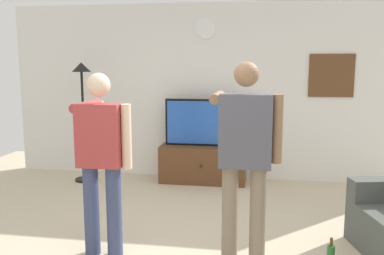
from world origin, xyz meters
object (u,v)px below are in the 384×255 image
(television, at_px, (203,122))
(wall_clock, at_px, (206,28))
(floor_lamp, at_px, (82,97))
(tv_stand, at_px, (203,164))
(person_standing_nearer_lamp, at_px, (101,155))
(framed_picture, at_px, (331,76))
(person_standing_nearer_couch, at_px, (245,151))

(television, bearing_deg, wall_clock, 90.00)
(wall_clock, xyz_separation_m, floor_lamp, (-1.80, -0.50, -1.02))
(tv_stand, height_order, person_standing_nearer_lamp, person_standing_nearer_lamp)
(tv_stand, xyz_separation_m, wall_clock, (0.00, 0.29, 2.03))
(tv_stand, distance_m, wall_clock, 2.05)
(wall_clock, distance_m, floor_lamp, 2.12)
(wall_clock, distance_m, person_standing_nearer_lamp, 3.16)
(tv_stand, height_order, wall_clock, wall_clock)
(floor_lamp, bearing_deg, wall_clock, 15.45)
(wall_clock, height_order, floor_lamp, wall_clock)
(television, bearing_deg, tv_stand, -90.00)
(wall_clock, distance_m, framed_picture, 1.98)
(television, height_order, framed_picture, framed_picture)
(wall_clock, bearing_deg, tv_stand, -90.00)
(television, distance_m, person_standing_nearer_couch, 2.61)
(wall_clock, height_order, person_standing_nearer_lamp, wall_clock)
(framed_picture, bearing_deg, floor_lamp, -172.18)
(person_standing_nearer_lamp, relative_size, person_standing_nearer_couch, 0.95)
(television, distance_m, floor_lamp, 1.85)
(television, bearing_deg, floor_lamp, -171.99)
(wall_clock, xyz_separation_m, person_standing_nearer_couch, (0.69, -2.76, -1.29))
(floor_lamp, distance_m, person_standing_nearer_couch, 3.37)
(person_standing_nearer_lamp, bearing_deg, television, 76.83)
(tv_stand, bearing_deg, floor_lamp, -173.45)
(tv_stand, relative_size, person_standing_nearer_couch, 0.72)
(framed_picture, bearing_deg, person_standing_nearer_lamp, -131.27)
(wall_clock, relative_size, person_standing_nearer_lamp, 0.18)
(wall_clock, relative_size, person_standing_nearer_couch, 0.17)
(floor_lamp, xyz_separation_m, person_standing_nearer_lamp, (1.20, -2.29, -0.34))
(tv_stand, distance_m, television, 0.63)
(wall_clock, height_order, framed_picture, wall_clock)
(framed_picture, bearing_deg, television, -172.36)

